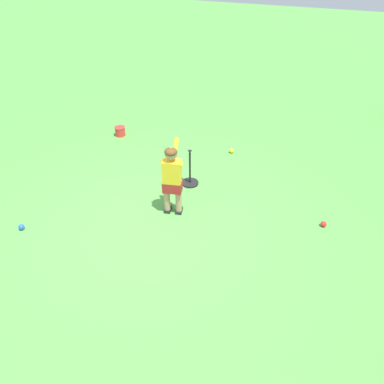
{
  "coord_description": "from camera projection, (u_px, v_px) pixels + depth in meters",
  "views": [
    {
      "loc": [
        3.18,
        2.0,
        3.34
      ],
      "look_at": [
        -0.52,
        0.46,
        0.45
      ],
      "focal_mm": 33.5,
      "sensor_mm": 36.0,
      "label": 1
    }
  ],
  "objects": [
    {
      "name": "ground_plane",
      "position": [
        147.0,
        231.0,
        4.96
      ],
      "size": [
        40.0,
        40.0,
        0.0
      ],
      "primitive_type": "plane",
      "color": "#519942"
    },
    {
      "name": "child_batter",
      "position": [
        172.0,
        174.0,
        4.94
      ],
      "size": [
        0.75,
        0.39,
        1.08
      ],
      "color": "#232328",
      "rests_on": "ground"
    },
    {
      "name": "play_ball_far_right",
      "position": [
        232.0,
        151.0,
        6.71
      ],
      "size": [
        0.09,
        0.09,
        0.09
      ],
      "primitive_type": "sphere",
      "color": "yellow",
      "rests_on": "ground"
    },
    {
      "name": "play_ball_midfield",
      "position": [
        21.0,
        227.0,
        4.97
      ],
      "size": [
        0.08,
        0.08,
        0.08
      ],
      "primitive_type": "sphere",
      "color": "blue",
      "rests_on": "ground"
    },
    {
      "name": "play_ball_far_left",
      "position": [
        324.0,
        224.0,
        5.02
      ],
      "size": [
        0.08,
        0.08,
        0.08
      ],
      "primitive_type": "sphere",
      "color": "red",
      "rests_on": "ground"
    },
    {
      "name": "batting_tee",
      "position": [
        190.0,
        178.0,
        5.84
      ],
      "size": [
        0.28,
        0.28,
        0.62
      ],
      "color": "black",
      "rests_on": "ground"
    },
    {
      "name": "toy_bucket",
      "position": [
        120.0,
        131.0,
        7.26
      ],
      "size": [
        0.22,
        0.22,
        0.19
      ],
      "color": "red",
      "rests_on": "ground"
    }
  ]
}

